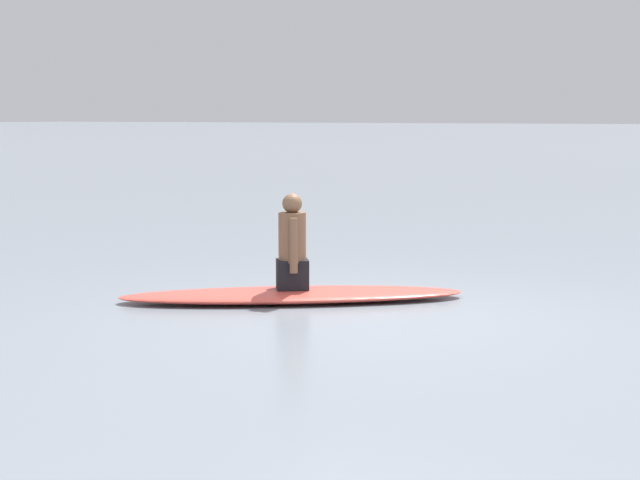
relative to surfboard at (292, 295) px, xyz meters
name	(u,v)px	position (x,y,z in m)	size (l,w,h in m)	color
ground_plane	(373,316)	(0.99, -0.26, -0.06)	(400.00, 400.00, 0.00)	gray
surfboard	(292,295)	(0.00, 0.00, 0.00)	(3.26, 0.76, 0.11)	#D84C3F
person_paddler	(292,246)	(0.00, 0.00, 0.47)	(0.38, 0.37, 0.90)	black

